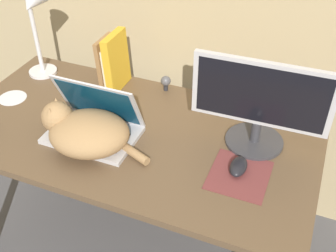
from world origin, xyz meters
name	(u,v)px	position (x,y,z in m)	size (l,w,h in m)	color
desk	(133,145)	(0.00, 0.37, 0.67)	(1.44, 0.74, 0.75)	brown
laptop	(94,125)	(-0.12, 0.30, 0.79)	(0.34, 0.23, 0.23)	#B7B7BC
cat	(85,131)	(-0.12, 0.23, 0.82)	(0.44, 0.31, 0.16)	#99754C
external_monitor	(260,103)	(0.46, 0.48, 0.93)	(0.50, 0.22, 0.34)	#333338
mousepad	(239,175)	(0.45, 0.29, 0.75)	(0.20, 0.22, 0.00)	brown
computer_mouse	(238,167)	(0.44, 0.31, 0.77)	(0.06, 0.10, 0.04)	black
book_row	(113,63)	(-0.22, 0.64, 0.86)	(0.09, 0.17, 0.26)	olive
desk_lamp	(34,18)	(-0.55, 0.58, 1.04)	(0.17, 0.17, 0.44)	silver
webcam	(166,82)	(0.01, 0.69, 0.79)	(0.04, 0.04, 0.07)	#232328
cd_disc	(13,98)	(-0.58, 0.38, 0.75)	(0.12, 0.12, 0.00)	silver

